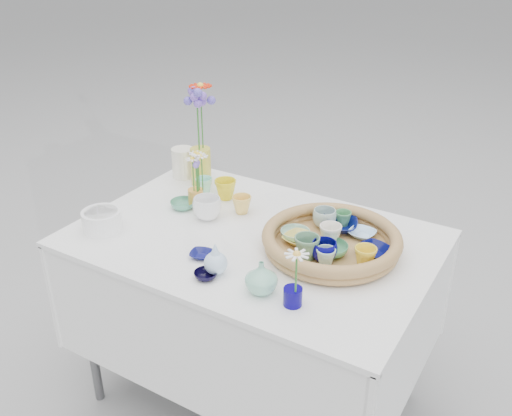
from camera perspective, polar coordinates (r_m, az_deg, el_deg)
The scene contains 34 objects.
ground at distance 2.51m, azimuth -0.25°, elevation -18.20°, with size 80.00×80.00×0.00m, color #959595.
display_table at distance 2.51m, azimuth -0.25°, elevation -18.20°, with size 1.26×0.86×0.77m, color white, non-canonical shape.
wicker_tray at distance 1.95m, azimuth 7.55°, elevation -3.33°, with size 0.47×0.47×0.08m, color olive, non-canonical shape.
tray_ceramic_0 at distance 2.06m, azimuth 8.29°, elevation -1.68°, with size 0.13×0.13×0.03m, color #081152.
tray_ceramic_1 at distance 1.93m, azimuth 11.71°, elevation -4.25°, with size 0.11×0.11×0.03m, color #020542.
tray_ceramic_2 at distance 1.85m, azimuth 10.86°, elevation -4.82°, with size 0.07×0.07×0.07m, color yellow.
tray_ceramic_3 at distance 1.91m, azimuth 7.48°, elevation -4.13°, with size 0.12×0.12×0.04m, color #4A9660.
tray_ceramic_4 at distance 1.87m, azimuth 5.10°, elevation -3.96°, with size 0.09×0.09×0.08m, color #5D8B66.
tray_ceramic_5 at distance 1.98m, azimuth 3.93°, elevation -2.66°, with size 0.10×0.10×0.03m, color #ACE2C9.
tray_ceramic_6 at distance 2.06m, azimuth 6.86°, elevation -1.01°, with size 0.09×0.09×0.07m, color #AEC9BD.
tray_ceramic_7 at distance 1.96m, azimuth 7.44°, elevation -2.66°, with size 0.08×0.08×0.07m, color white.
tray_ceramic_8 at distance 2.03m, azimuth 10.56°, elevation -2.54°, with size 0.09×0.09×0.02m, color #AAD8FD.
tray_ceramic_9 at distance 1.86m, azimuth 6.83°, elevation -4.29°, with size 0.09×0.09×0.07m, color #080668.
tray_ceramic_10 at distance 1.96m, azimuth 4.36°, elevation -3.15°, with size 0.11×0.11×0.03m, color #D4BC4E.
tray_ceramic_11 at distance 1.84m, azimuth 6.98°, elevation -4.88°, with size 0.06×0.06×0.06m, color #ABDBCB.
tray_ceramic_12 at distance 2.08m, azimuth 8.69°, elevation -1.06°, with size 0.06×0.06×0.06m, color #49925A.
loose_ceramic_0 at distance 2.29m, azimuth -3.07°, elevation 1.87°, with size 0.09×0.09×0.08m, color yellow.
loose_ceramic_1 at distance 2.18m, azimuth -1.43°, elevation 0.35°, with size 0.08×0.08×0.07m, color #F7C857.
loose_ceramic_2 at distance 2.24m, azimuth -7.31°, elevation 0.35°, with size 0.10×0.10×0.03m, color #4C9576.
loose_ceramic_3 at distance 2.15m, azimuth -4.91°, elevation -0.02°, with size 0.11×0.11×0.09m, color white.
loose_ceramic_4 at distance 1.92m, azimuth -5.50°, elevation -4.65°, with size 0.08×0.08×0.02m, color #10135A.
loose_ceramic_5 at distance 2.36m, azimuth -5.21°, elevation 2.28°, with size 0.07×0.07×0.07m, color #8FE8CD.
loose_ceramic_6 at distance 1.81m, azimuth -5.05°, elevation -6.69°, with size 0.07×0.07×0.02m, color black.
fluted_bowl at distance 2.14m, azimuth -15.14°, elevation -1.21°, with size 0.14×0.14×0.07m, color white, non-canonical shape.
bud_vase_paleblue at distance 1.81m, azimuth -4.08°, elevation -4.99°, with size 0.08×0.08×0.12m, color #B8D6F5, non-canonical shape.
bud_vase_seafoam at distance 1.72m, azimuth 0.53°, elevation -6.93°, with size 0.10×0.10×0.10m, color #83CAAC.
bud_vase_cobalt at distance 1.69m, azimuth 3.70°, elevation -8.83°, with size 0.06×0.06×0.06m, color #070061.
single_daisy at distance 1.62m, azimuth 4.04°, elevation -6.55°, with size 0.08×0.08×0.14m, color white, non-canonical shape.
tall_vase_yellow at distance 2.42m, azimuth -5.53°, elevation 4.17°, with size 0.09×0.09×0.16m, color gold.
gerbera at distance 2.35m, azimuth -5.45°, elevation 8.99°, with size 0.11×0.11×0.28m, color red, non-canonical shape.
hydrangea at distance 2.34m, azimuth -5.81°, elevation 8.37°, with size 0.09×0.09×0.31m, color #764FC7, non-canonical shape.
white_pitcher at distance 2.50m, azimuth -7.30°, elevation 4.51°, with size 0.14×0.10×0.13m, color white, non-canonical shape.
daisy_cup at distance 2.26m, azimuth -6.05°, elevation 1.11°, with size 0.06×0.06×0.06m, color gold.
daisy_posy at distance 2.21m, azimuth -5.99°, elevation 3.67°, with size 0.08×0.08×0.16m, color white, non-canonical shape.
Camera 1 is at (0.92, -1.51, 1.78)m, focal length 40.00 mm.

